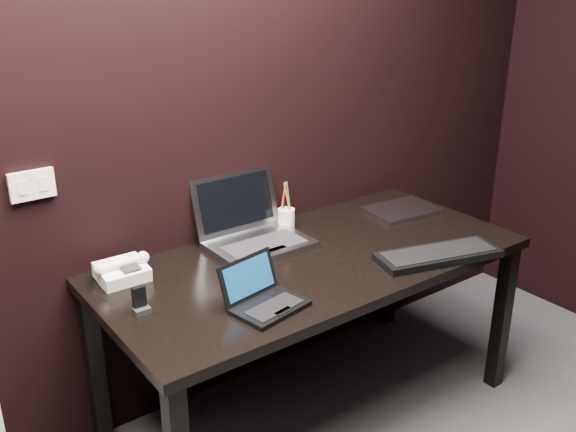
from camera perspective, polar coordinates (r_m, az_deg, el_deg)
wall_back at (r=2.52m, az=-8.73°, el=9.41°), size 4.00×0.00×4.00m
wall_switch at (r=2.34m, az=-21.80°, el=2.57°), size 0.15×0.02×0.10m
desk at (r=2.57m, az=2.28°, el=-5.22°), size 1.70×0.80×0.74m
netbook at (r=2.17m, az=-2.16°, el=-7.32°), size 0.27×0.25×0.15m
silver_laptop at (r=2.63m, az=-3.12°, el=-1.48°), size 0.40×0.36×0.27m
ext_keyboard at (r=2.59m, az=13.21°, el=-3.36°), size 0.52×0.30×0.03m
closed_laptop at (r=3.02m, az=10.07°, el=0.51°), size 0.34×0.26×0.02m
desk_phone at (r=2.42m, az=-14.54°, el=-4.72°), size 0.21×0.16×0.10m
mobile_phone at (r=2.19m, az=-13.01°, el=-7.52°), size 0.05×0.05×0.09m
pen_cup at (r=2.78m, az=-0.16°, el=-0.18°), size 0.09×0.09×0.21m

